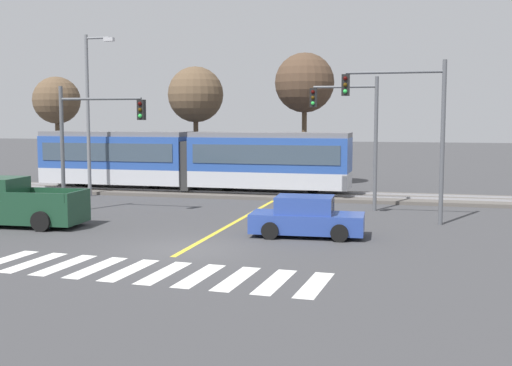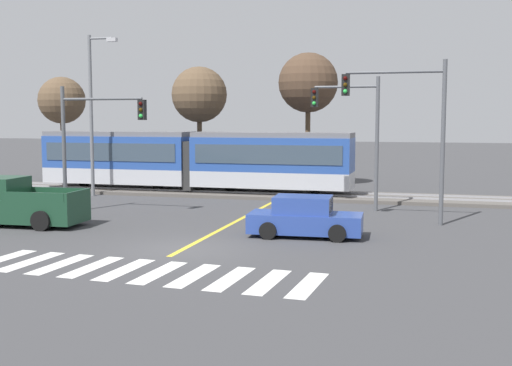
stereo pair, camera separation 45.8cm
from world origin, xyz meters
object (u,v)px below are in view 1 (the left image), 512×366
bare_tree_far_west (57,101)px  bare_tree_west (196,95)px  sedan_crossing (307,218)px  traffic_light_far_right (354,124)px  bare_tree_east (305,83)px  light_rail_tram (191,159)px  traffic_light_mid_right (409,117)px  street_lamp_west (90,107)px  pickup_truck (16,206)px  traffic_light_mid_left (90,130)px

bare_tree_far_west → bare_tree_west: size_ratio=0.95×
sedan_crossing → bare_tree_west: bare_tree_west is taller
traffic_light_far_right → bare_tree_east: size_ratio=0.74×
sedan_crossing → bare_tree_east: 18.56m
light_rail_tram → traffic_light_far_right: bearing=-23.9°
sedan_crossing → traffic_light_far_right: traffic_light_far_right is taller
traffic_light_mid_right → bare_tree_west: 18.23m
street_lamp_west → bare_tree_east: 13.51m
sedan_crossing → street_lamp_west: size_ratio=0.48×
bare_tree_west → light_rail_tram: bearing=-74.4°
traffic_light_mid_right → bare_tree_far_west: bare_tree_far_west is taller
light_rail_tram → bare_tree_east: size_ratio=2.16×
traffic_light_mid_right → street_lamp_west: bearing=163.3°
traffic_light_mid_right → bare_tree_west: size_ratio=0.88×
pickup_truck → bare_tree_east: bare_tree_east is taller
street_lamp_west → traffic_light_mid_left: bearing=-61.2°
pickup_truck → bare_tree_east: size_ratio=0.64×
traffic_light_mid_right → bare_tree_east: size_ratio=0.79×
traffic_light_mid_right → bare_tree_far_west: 27.94m
traffic_light_far_right → pickup_truck: bearing=-148.0°
traffic_light_far_right → bare_tree_far_west: bearing=155.7°
traffic_light_far_right → street_lamp_west: size_ratio=0.71×
traffic_light_mid_left → bare_tree_far_west: bare_tree_far_west is taller
light_rail_tram → sedan_crossing: light_rail_tram is taller
traffic_light_mid_right → traffic_light_far_right: traffic_light_mid_right is taller
light_rail_tram → traffic_light_far_right: 11.01m
bare_tree_far_west → bare_tree_east: bearing=0.1°
light_rail_tram → traffic_light_far_right: traffic_light_far_right is taller
light_rail_tram → traffic_light_mid_left: size_ratio=3.15×
light_rail_tram → traffic_light_far_right: size_ratio=2.91×
light_rail_tram → bare_tree_west: bare_tree_west is taller
bare_tree_west → pickup_truck: bearing=-96.4°
traffic_light_mid_right → bare_tree_west: (-13.66, 11.99, 1.42)m
bare_tree_east → traffic_light_mid_left: bearing=-117.3°
bare_tree_west → bare_tree_east: bare_tree_east is taller
pickup_truck → street_lamp_west: 10.92m
pickup_truck → bare_tree_far_west: (-9.02, 17.94, 4.77)m
pickup_truck → traffic_light_mid_left: 5.00m
traffic_light_mid_right → bare_tree_far_west: size_ratio=0.93×
traffic_light_mid_right → street_lamp_west: 18.29m
sedan_crossing → traffic_light_far_right: bearing=82.6°
traffic_light_mid_left → street_lamp_west: street_lamp_west is taller
street_lamp_west → traffic_light_mid_right: bearing=-16.7°
street_lamp_west → bare_tree_far_west: street_lamp_west is taller
bare_tree_far_west → pickup_truck: bearing=-63.3°
traffic_light_mid_left → street_lamp_west: 7.11m
street_lamp_west → bare_tree_east: (10.72, 8.07, 1.57)m
traffic_light_mid_right → pickup_truck: bearing=-163.4°
traffic_light_mid_right → bare_tree_far_west: (-24.55, 13.30, 1.15)m
traffic_light_mid_left → street_lamp_west: size_ratio=0.65×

